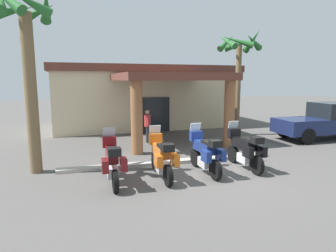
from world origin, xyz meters
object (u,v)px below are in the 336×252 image
object	(u,v)px
motorcycle_maroon	(112,161)
motorcycle_blue	(205,153)
motorcycle_orange	(161,157)
pickup_truck_navy	(325,122)
palm_tree_near_portico	(239,56)
pedestrian	(148,124)
motel_building	(144,95)
palm_tree_roadside	(27,48)
motorcycle_black	(245,149)

from	to	relation	value
motorcycle_maroon	motorcycle_blue	world-z (taller)	same
motorcycle_maroon	motorcycle_orange	size ratio (longest dim) A/B	1.00
pickup_truck_navy	palm_tree_near_portico	bearing A→B (deg)	149.59
pedestrian	palm_tree_near_portico	bearing A→B (deg)	10.36
motorcycle_blue	palm_tree_near_portico	xyz separation A→B (m)	(4.48, 5.94, 3.75)
motel_building	palm_tree_near_portico	bearing A→B (deg)	-50.35
motorcycle_orange	pickup_truck_navy	bearing A→B (deg)	-70.35
pedestrian	pickup_truck_navy	size ratio (longest dim) A/B	0.32
motorcycle_orange	palm_tree_roadside	bearing A→B (deg)	65.63
motel_building	motorcycle_blue	xyz separation A→B (m)	(-0.09, -10.75, -1.39)
motorcycle_orange	pedestrian	bearing A→B (deg)	-7.96
motorcycle_black	pedestrian	xyz separation A→B (m)	(-2.43, 5.25, 0.26)
motorcycle_blue	palm_tree_roadside	world-z (taller)	palm_tree_roadside
motorcycle_black	palm_tree_near_portico	bearing A→B (deg)	-28.17
motorcycle_blue	pickup_truck_navy	world-z (taller)	pickup_truck_navy
motorcycle_orange	palm_tree_roadside	size ratio (longest dim) A/B	0.37
motel_building	pickup_truck_navy	distance (m)	11.07
palm_tree_near_portico	motorcycle_maroon	bearing A→B (deg)	-141.27
palm_tree_near_portico	pickup_truck_navy	bearing A→B (deg)	-30.79
pickup_truck_navy	palm_tree_roadside	xyz separation A→B (m)	(-14.01, -1.92, 3.22)
motorcycle_maroon	palm_tree_near_portico	size ratio (longest dim) A/B	0.37
motorcycle_black	motorcycle_orange	bearing A→B (deg)	91.92
pickup_truck_navy	palm_tree_roadside	bearing A→B (deg)	-171.82
motorcycle_maroon	pedestrian	xyz separation A→B (m)	(2.27, 5.51, 0.26)
pedestrian	palm_tree_roadside	world-z (taller)	palm_tree_roadside
motorcycle_maroon	motorcycle_orange	world-z (taller)	same
motorcycle_black	pedestrian	bearing A→B (deg)	23.15
pedestrian	pickup_truck_navy	xyz separation A→B (m)	(9.30, -1.76, -0.02)
pickup_truck_navy	motorcycle_black	bearing A→B (deg)	-152.70
motorcycle_black	motel_building	bearing A→B (deg)	6.21
palm_tree_roadside	palm_tree_near_portico	distance (m)	10.93
motorcycle_maroon	palm_tree_roadside	size ratio (longest dim) A/B	0.37
palm_tree_roadside	palm_tree_near_portico	world-z (taller)	palm_tree_roadside
pickup_truck_navy	palm_tree_near_portico	world-z (taller)	palm_tree_near_portico
motorcycle_black	palm_tree_near_portico	distance (m)	7.53
pedestrian	pickup_truck_navy	bearing A→B (deg)	-6.75
motorcycle_black	palm_tree_roadside	xyz separation A→B (m)	(-7.14, 1.57, 3.46)
motorcycle_orange	motorcycle_blue	bearing A→B (deg)	-86.77
motorcycle_orange	pickup_truck_navy	world-z (taller)	pickup_truck_navy
motorcycle_orange	pedestrian	size ratio (longest dim) A/B	1.33
pickup_truck_navy	palm_tree_roadside	size ratio (longest dim) A/B	0.87
palm_tree_roadside	motel_building	bearing A→B (deg)	58.09
pedestrian	motorcycle_orange	bearing A→B (deg)	-93.41
motorcycle_maroon	pedestrian	bearing A→B (deg)	-23.07
palm_tree_roadside	palm_tree_near_portico	xyz separation A→B (m)	(10.05, 4.28, 0.29)
motorcycle_blue	palm_tree_roadside	size ratio (longest dim) A/B	0.37
pedestrian	palm_tree_near_portico	world-z (taller)	palm_tree_near_portico
motorcycle_blue	palm_tree_near_portico	world-z (taller)	palm_tree_near_portico
motorcycle_blue	pickup_truck_navy	bearing A→B (deg)	-69.70
motorcycle_maroon	motorcycle_blue	distance (m)	3.14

